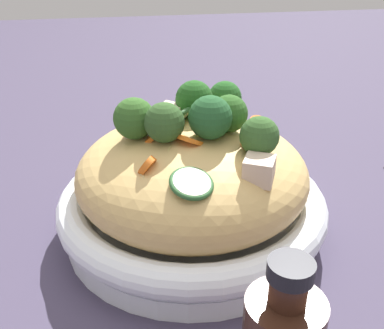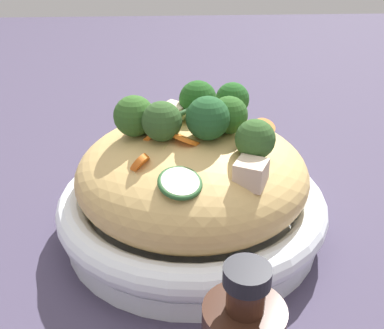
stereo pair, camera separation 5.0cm
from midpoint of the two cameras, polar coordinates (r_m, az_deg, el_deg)
The scene contains 7 objects.
ground_plane at distance 0.54m, azimuth -2.64°, elevation -8.34°, with size 3.00×3.00×0.00m, color #3F374E.
serving_bowl at distance 0.53m, azimuth -2.71°, elevation -5.74°, with size 0.31×0.31×0.06m.
noodle_heap at distance 0.50m, azimuth -2.84°, elevation -1.16°, with size 0.26×0.26×0.11m.
broccoli_florets at distance 0.48m, azimuth -1.98°, elevation 6.17°, with size 0.16×0.17×0.07m.
carrot_coins at distance 0.48m, azimuth -1.60°, elevation 3.82°, with size 0.17×0.18×0.03m.
zucchini_slices at distance 0.47m, azimuth -5.57°, elevation 3.12°, with size 0.09×0.17×0.04m.
chicken_chunks at distance 0.47m, azimuth -4.91°, elevation 3.94°, with size 0.14×0.15×0.04m.
Camera 1 is at (-0.08, -0.44, 0.32)m, focal length 42.23 mm.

